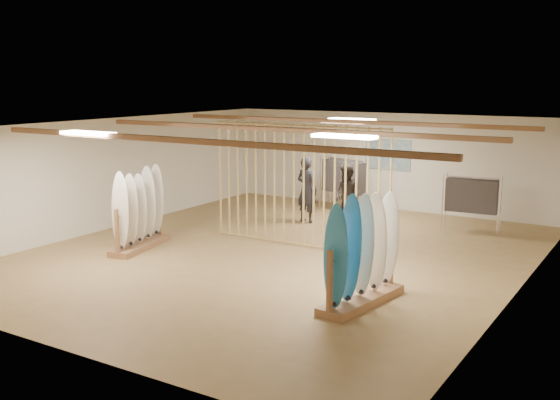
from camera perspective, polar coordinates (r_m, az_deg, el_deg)
The scene contains 16 objects.
floor at distance 14.37m, azimuth -0.00°, elevation -4.71°, with size 12.00×12.00×0.00m, color #9F7E4D.
ceiling at distance 13.90m, azimuth -0.00°, elevation 6.50°, with size 12.00×12.00×0.00m, color #9A9691.
wall_back at distance 19.38m, azimuth 9.38°, elevation 3.36°, with size 12.00×12.00×0.00m, color white.
wall_front at distance 9.61m, azimuth -19.21°, elevation -4.42°, with size 12.00×12.00×0.00m, color white.
wall_left at distance 17.20m, azimuth -14.33°, elevation 2.26°, with size 12.00×12.00×0.00m, color white.
wall_right at distance 12.25m, azimuth 20.33°, elevation -1.34°, with size 12.00×12.00×0.00m, color white.
ceiling_slats at distance 13.90m, azimuth -0.00°, elevation 6.17°, with size 9.50×6.12×0.10m, color #946743.
light_panels at distance 13.90m, azimuth -0.00°, elevation 6.25°, with size 1.20×0.35×0.06m, color white.
bamboo_partition at distance 14.74m, azimuth 1.63°, elevation 1.25°, with size 4.45×0.05×2.78m.
poster at distance 19.33m, azimuth 9.38°, elevation 3.94°, with size 1.40×0.03×0.90m, color teal.
rack_left at distance 15.01m, azimuth -12.15°, elevation -1.90°, with size 0.88×1.94×1.79m.
rack_right at distance 11.17m, azimuth 7.18°, elevation -5.85°, with size 0.80×2.05×1.90m.
clothing_rack_a at distance 18.61m, azimuth 5.56°, elevation 2.03°, with size 1.43×0.80×1.60m.
clothing_rack_b at distance 16.78m, azimuth 16.37°, elevation 0.36°, with size 1.34×0.42×1.44m.
shopper_a at distance 17.33m, azimuth 2.35°, elevation 1.30°, with size 0.73×0.49×1.99m, color #232229.
shopper_b at distance 16.79m, azimuth 5.87°, elevation 0.70°, with size 0.89×0.70×1.85m, color #312B26.
Camera 1 is at (7.28, -11.79, 3.79)m, focal length 42.00 mm.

